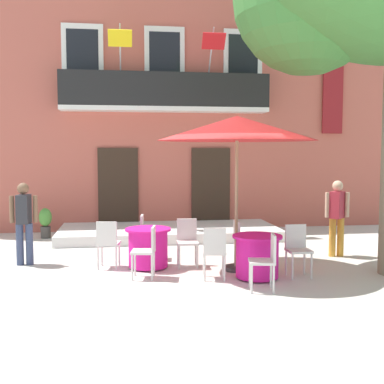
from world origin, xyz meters
TOP-DOWN VIEW (x-y plane):
  - ground_plane at (0.00, 0.00)m, footprint 120.00×120.00m
  - building_facade at (-0.16, 6.99)m, footprint 13.00×5.09m
  - entrance_step_platform at (-0.16, 3.83)m, footprint 5.58×2.35m
  - cafe_table_near_tree at (0.96, -0.55)m, footprint 0.86×0.86m
  - cafe_chair_near_tree_0 at (0.88, 0.20)m, footprint 0.40×0.40m
  - cafe_chair_near_tree_1 at (0.21, -0.53)m, footprint 0.45×0.45m
  - cafe_chair_near_tree_2 at (0.91, -1.30)m, footprint 0.46×0.46m
  - cafe_chair_near_tree_3 at (1.72, -0.48)m, footprint 0.40×0.40m
  - cafe_table_middle at (-0.87, 0.49)m, footprint 0.86×0.86m
  - cafe_chair_middle_0 at (-0.12, 0.53)m, footprint 0.42×0.42m
  - cafe_chair_middle_1 at (-0.85, 1.24)m, footprint 0.45×0.45m
  - cafe_chair_middle_2 at (-1.62, 0.54)m, footprint 0.46×0.46m
  - cafe_chair_middle_3 at (-0.92, -0.26)m, footprint 0.46×0.46m
  - cafe_umbrella at (0.74, 0.08)m, footprint 2.90×2.90m
  - ground_planter_left at (-3.30, 4.08)m, footprint 0.32×0.32m
  - pedestrian_near_entrance at (3.11, 0.98)m, footprint 0.53×0.39m
  - pedestrian_mid_plaza at (-3.23, 1.09)m, footprint 0.53×0.36m

SIDE VIEW (x-z plane):
  - ground_plane at x=0.00m, z-range 0.00..0.00m
  - entrance_step_platform at x=-0.16m, z-range 0.00..0.25m
  - cafe_table_near_tree at x=0.96m, z-range 0.01..0.77m
  - cafe_table_middle at x=-0.87m, z-range 0.01..0.77m
  - ground_planter_left at x=-3.30m, z-range 0.04..0.81m
  - cafe_chair_near_tree_0 at x=0.88m, z-range 0.07..0.98m
  - cafe_chair_near_tree_1 at x=0.21m, z-range 0.07..0.98m
  - cafe_chair_near_tree_2 at x=0.91m, z-range 0.07..0.98m
  - cafe_chair_near_tree_3 at x=1.72m, z-range 0.07..0.98m
  - cafe_chair_middle_0 at x=-0.12m, z-range 0.07..0.98m
  - cafe_chair_middle_1 at x=-0.85m, z-range 0.07..0.98m
  - cafe_chair_middle_2 at x=-1.62m, z-range 0.07..0.98m
  - cafe_chair_middle_3 at x=-0.92m, z-range 0.07..0.98m
  - pedestrian_near_entrance at x=3.11m, z-range 0.10..1.70m
  - pedestrian_mid_plaza at x=-3.23m, z-range 0.10..1.70m
  - cafe_umbrella at x=0.74m, z-range 1.19..4.04m
  - building_facade at x=-0.16m, z-range 0.00..7.50m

